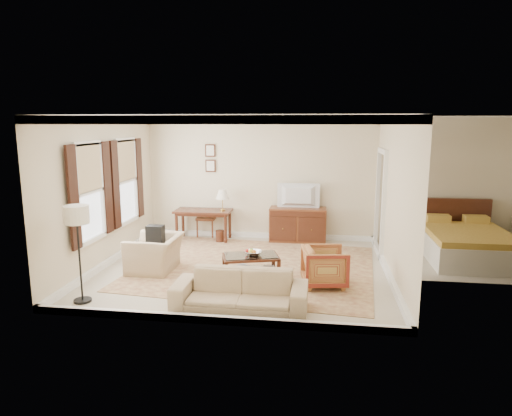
% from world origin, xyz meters
% --- Properties ---
extents(room_shell, '(5.51, 5.01, 2.91)m').
position_xyz_m(room_shell, '(0.00, 0.00, 2.47)').
color(room_shell, beige).
rests_on(room_shell, ground).
extents(annex_bedroom, '(3.00, 2.70, 2.90)m').
position_xyz_m(annex_bedroom, '(4.49, 1.15, 0.34)').
color(annex_bedroom, beige).
rests_on(annex_bedroom, ground).
extents(window_front, '(0.12, 1.56, 1.80)m').
position_xyz_m(window_front, '(-2.70, -0.70, 1.55)').
color(window_front, '#CCB284').
rests_on(window_front, room_shell).
extents(window_rear, '(0.12, 1.56, 1.80)m').
position_xyz_m(window_rear, '(-2.70, 0.90, 1.55)').
color(window_rear, '#CCB284').
rests_on(window_rear, room_shell).
extents(doorway, '(0.10, 1.12, 2.25)m').
position_xyz_m(doorway, '(2.71, 1.50, 1.08)').
color(doorway, white).
rests_on(doorway, room_shell).
extents(rug, '(4.85, 4.27, 0.01)m').
position_xyz_m(rug, '(0.20, 0.14, 0.01)').
color(rug, brown).
rests_on(rug, room_shell).
extents(writing_desk, '(1.34, 0.67, 0.73)m').
position_xyz_m(writing_desk, '(-1.32, 2.07, 0.62)').
color(writing_desk, '#431F13').
rests_on(writing_desk, room_shell).
extents(desk_chair, '(0.46, 0.46, 1.05)m').
position_xyz_m(desk_chair, '(-1.34, 2.42, 0.53)').
color(desk_chair, brown).
rests_on(desk_chair, room_shell).
extents(desk_lamp, '(0.32, 0.32, 0.50)m').
position_xyz_m(desk_lamp, '(-0.85, 2.07, 0.98)').
color(desk_lamp, silver).
rests_on(desk_lamp, writing_desk).
extents(framed_prints, '(0.25, 0.04, 0.68)m').
position_xyz_m(framed_prints, '(-1.22, 2.47, 1.94)').
color(framed_prints, '#431F13').
rests_on(framed_prints, room_shell).
extents(sideboard, '(1.32, 0.51, 0.81)m').
position_xyz_m(sideboard, '(0.93, 2.22, 0.41)').
color(sideboard, brown).
rests_on(sideboard, room_shell).
extents(tv, '(0.94, 0.54, 0.12)m').
position_xyz_m(tv, '(0.93, 2.20, 1.29)').
color(tv, black).
rests_on(tv, sideboard).
extents(coffee_table, '(1.12, 0.84, 0.42)m').
position_xyz_m(coffee_table, '(0.21, -0.45, 0.32)').
color(coffee_table, '#431F13').
rests_on(coffee_table, room_shell).
extents(fruit_bowl, '(0.42, 0.42, 0.10)m').
position_xyz_m(fruit_bowl, '(0.26, -0.44, 0.48)').
color(fruit_bowl, silver).
rests_on(fruit_bowl, coffee_table).
extents(book_a, '(0.21, 0.24, 0.38)m').
position_xyz_m(book_a, '(-0.01, -0.44, 0.17)').
color(book_a, brown).
rests_on(book_a, coffee_table).
extents(book_b, '(0.28, 0.08, 0.38)m').
position_xyz_m(book_b, '(0.44, -0.40, 0.16)').
color(book_b, brown).
rests_on(book_b, coffee_table).
extents(striped_armchair, '(0.79, 0.83, 0.75)m').
position_xyz_m(striped_armchair, '(1.54, -0.71, 0.38)').
color(striped_armchair, maroon).
rests_on(striped_armchair, room_shell).
extents(club_armchair, '(0.67, 1.04, 0.90)m').
position_xyz_m(club_armchair, '(-1.66, -0.32, 0.45)').
color(club_armchair, '#CAAC88').
rests_on(club_armchair, room_shell).
extents(backpack, '(0.29, 0.36, 0.40)m').
position_xyz_m(backpack, '(-1.68, -0.19, 0.70)').
color(backpack, black).
rests_on(backpack, club_armchair).
extents(sofa, '(2.02, 0.60, 0.79)m').
position_xyz_m(sofa, '(0.27, -1.94, 0.39)').
color(sofa, '#CAAC88').
rests_on(sofa, room_shell).
extents(floor_lamp, '(0.38, 0.38, 1.55)m').
position_xyz_m(floor_lamp, '(-2.25, -1.97, 1.30)').
color(floor_lamp, black).
rests_on(floor_lamp, room_shell).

